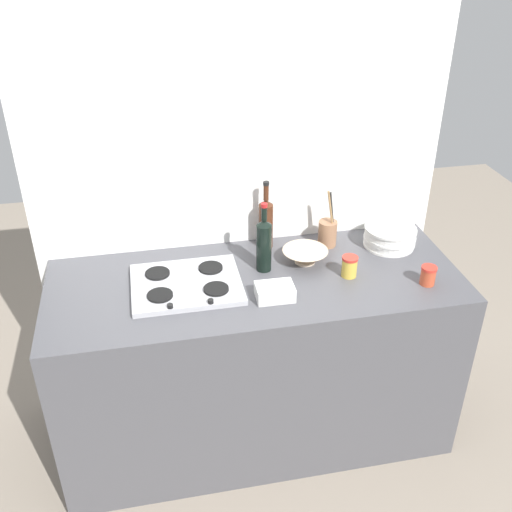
# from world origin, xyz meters

# --- Properties ---
(ground_plane) EXTENTS (6.00, 6.00, 0.00)m
(ground_plane) POSITION_xyz_m (0.00, 0.00, 0.00)
(ground_plane) COLOR gray
(ground_plane) RESTS_ON ground
(counter_block) EXTENTS (1.80, 0.70, 0.90)m
(counter_block) POSITION_xyz_m (0.00, 0.00, 0.45)
(counter_block) COLOR #4C4C51
(counter_block) RESTS_ON ground
(backsplash_panel) EXTENTS (1.90, 0.06, 2.17)m
(backsplash_panel) POSITION_xyz_m (0.00, 0.38, 1.08)
(backsplash_panel) COLOR white
(backsplash_panel) RESTS_ON ground
(stovetop_hob) EXTENTS (0.46, 0.38, 0.04)m
(stovetop_hob) POSITION_xyz_m (-0.30, 0.01, 0.91)
(stovetop_hob) COLOR #B2B2B7
(stovetop_hob) RESTS_ON counter_block
(plate_stack) EXTENTS (0.25, 0.25, 0.10)m
(plate_stack) POSITION_xyz_m (0.68, 0.17, 0.95)
(plate_stack) COLOR white
(plate_stack) RESTS_ON counter_block
(wine_bottle_leftmost) EXTENTS (0.07, 0.07, 0.33)m
(wine_bottle_leftmost) POSITION_xyz_m (0.10, 0.28, 1.03)
(wine_bottle_leftmost) COLOR #472314
(wine_bottle_leftmost) RESTS_ON counter_block
(wine_bottle_mid_left) EXTENTS (0.07, 0.07, 0.32)m
(wine_bottle_mid_left) POSITION_xyz_m (0.05, 0.08, 1.03)
(wine_bottle_mid_left) COLOR black
(wine_bottle_mid_left) RESTS_ON counter_block
(mixing_bowl) EXTENTS (0.21, 0.21, 0.06)m
(mixing_bowl) POSITION_xyz_m (0.25, 0.10, 0.93)
(mixing_bowl) COLOR beige
(mixing_bowl) RESTS_ON counter_block
(butter_dish) EXTENTS (0.16, 0.11, 0.06)m
(butter_dish) POSITION_xyz_m (0.05, -0.15, 0.93)
(butter_dish) COLOR white
(butter_dish) RESTS_ON counter_block
(utensil_crock) EXTENTS (0.09, 0.09, 0.28)m
(utensil_crock) POSITION_xyz_m (0.39, 0.23, 0.97)
(utensil_crock) COLOR #996B4C
(utensil_crock) RESTS_ON counter_block
(condiment_jar_front) EXTENTS (0.07, 0.07, 0.10)m
(condiment_jar_front) POSITION_xyz_m (0.40, -0.05, 0.95)
(condiment_jar_front) COLOR gold
(condiment_jar_front) RESTS_ON counter_block
(condiment_jar_rear) EXTENTS (0.07, 0.07, 0.08)m
(condiment_jar_rear) POSITION_xyz_m (0.71, -0.18, 0.94)
(condiment_jar_rear) COLOR #C64C2D
(condiment_jar_rear) RESTS_ON counter_block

